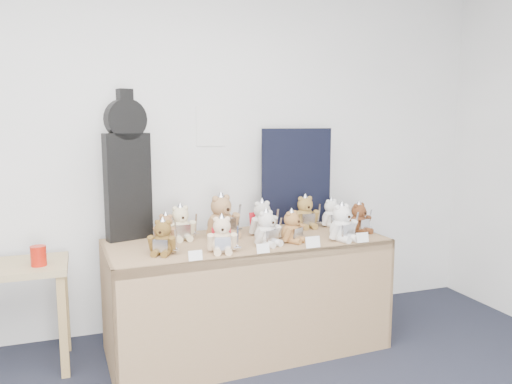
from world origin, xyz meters
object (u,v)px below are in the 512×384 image
object	(u,v)px
teddy_back_end	(332,214)
teddy_front_end	(359,219)
teddy_front_far_right	(342,224)
teddy_back_left	(181,224)
display_table	(251,266)
teddy_back_centre_left	(222,218)
teddy_front_right	(292,228)
teddy_back_centre_right	(262,220)
red_cup	(38,256)
teddy_front_left	(222,236)
teddy_front_centre	(267,229)
guitar_case	(127,167)
teddy_front_far_left	(163,239)
teddy_back_far_left	(166,229)
teddy_back_right	(305,213)

from	to	relation	value
teddy_back_end	teddy_front_end	bearing A→B (deg)	-87.17
teddy_front_far_right	teddy_back_left	distance (m)	1.08
display_table	teddy_back_centre_left	bearing A→B (deg)	121.31
teddy_front_right	teddy_back_centre_right	xyz separation A→B (m)	(-0.12, 0.25, 0.01)
red_cup	teddy_front_left	world-z (taller)	teddy_front_left
teddy_back_left	red_cup	bearing A→B (deg)	177.52
teddy_front_centre	teddy_back_left	distance (m)	0.59
teddy_front_right	teddy_front_end	size ratio (longest dim) A/B	0.97
teddy_front_right	teddy_back_centre_left	xyz separation A→B (m)	(-0.40, 0.29, 0.04)
guitar_case	teddy_front_far_right	size ratio (longest dim) A/B	3.56
teddy_front_far_left	teddy_back_centre_left	xyz separation A→B (m)	(0.45, 0.31, 0.04)
teddy_front_far_right	teddy_back_far_left	size ratio (longest dim) A/B	1.31
guitar_case	teddy_back_far_left	xyz separation A→B (m)	(0.22, -0.15, -0.40)
teddy_front_centre	teddy_front_left	bearing A→B (deg)	167.73
guitar_case	teddy_back_left	size ratio (longest dim) A/B	3.77
display_table	teddy_front_right	size ratio (longest dim) A/B	7.89
teddy_front_left	teddy_back_far_left	bearing A→B (deg)	138.20
teddy_back_centre_left	teddy_back_far_left	bearing A→B (deg)	161.62
teddy_back_end	teddy_front_centre	bearing A→B (deg)	-166.01
teddy_front_far_right	teddy_back_centre_right	size ratio (longest dim) A/B	1.02
red_cup	teddy_front_right	xyz separation A→B (m)	(1.56, -0.27, 0.12)
red_cup	teddy_front_far_left	xyz separation A→B (m)	(0.71, -0.29, 0.12)
teddy_back_centre_left	teddy_back_end	xyz separation A→B (m)	(0.87, 0.06, -0.04)
guitar_case	teddy_back_end	bearing A→B (deg)	-20.79
guitar_case	teddy_front_far_right	xyz separation A→B (m)	(1.34, -0.50, -0.38)
guitar_case	teddy_front_far_left	bearing A→B (deg)	-88.83
teddy_front_centre	teddy_front_far_left	bearing A→B (deg)	154.84
teddy_back_centre_left	teddy_back_end	world-z (taller)	teddy_back_centre_left
teddy_front_centre	teddy_front_right	distance (m)	0.19
red_cup	teddy_back_end	bearing A→B (deg)	2.29
teddy_back_left	teddy_back_centre_right	world-z (taller)	teddy_back_centre_right
teddy_front_centre	teddy_front_end	xyz separation A→B (m)	(0.75, 0.12, -0.01)
teddy_front_far_left	teddy_back_centre_right	size ratio (longest dim) A/B	0.87
teddy_front_left	teddy_back_left	bearing A→B (deg)	124.90
teddy_back_end	teddy_front_right	bearing A→B (deg)	-158.99
teddy_front_centre	teddy_back_centre_left	world-z (taller)	teddy_back_centre_left
guitar_case	teddy_front_right	bearing A→B (deg)	-41.05
red_cup	teddy_back_left	distance (m)	0.89
red_cup	teddy_back_end	world-z (taller)	teddy_back_end
teddy_front_right	teddy_back_centre_left	distance (m)	0.49
teddy_front_centre	teddy_front_right	xyz separation A→B (m)	(0.19, 0.02, -0.01)
teddy_front_end	teddy_back_centre_left	distance (m)	0.98
teddy_front_far_right	teddy_front_left	bearing A→B (deg)	165.81
teddy_front_far_left	teddy_front_centre	xyz separation A→B (m)	(0.66, -0.00, 0.01)
display_table	guitar_case	size ratio (longest dim) A/B	1.89
teddy_back_centre_left	teddy_back_right	size ratio (longest dim) A/B	1.23
teddy_front_end	teddy_back_far_left	xyz separation A→B (m)	(-1.34, 0.19, -0.01)
guitar_case	teddy_front_far_left	world-z (taller)	guitar_case
teddy_front_far_left	teddy_back_left	xyz separation A→B (m)	(0.17, 0.33, 0.01)
teddy_front_centre	teddy_back_far_left	size ratio (longest dim) A/B	1.21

